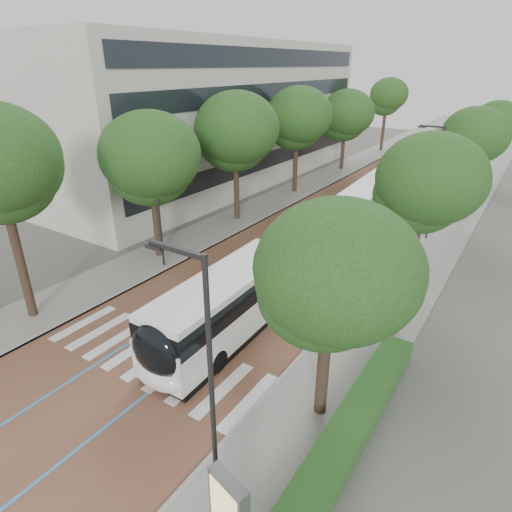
{
  "coord_description": "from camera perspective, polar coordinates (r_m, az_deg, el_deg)",
  "views": [
    {
      "loc": [
        12.35,
        -9.44,
        11.86
      ],
      "look_at": [
        0.85,
        8.14,
        2.4
      ],
      "focal_mm": 30.0,
      "sensor_mm": 36.0,
      "label": 1
    }
  ],
  "objects": [
    {
      "name": "ground",
      "position": [
        19.56,
        -15.81,
        -14.19
      ],
      "size": [
        160.0,
        160.0,
        0.0
      ],
      "primitive_type": "plane",
      "color": "#51544C",
      "rests_on": "ground"
    },
    {
      "name": "road",
      "position": [
        52.32,
        18.95,
        9.86
      ],
      "size": [
        11.0,
        140.0,
        0.02
      ],
      "primitive_type": "cube",
      "color": "brown",
      "rests_on": "ground"
    },
    {
      "name": "sidewalk_left",
      "position": [
        54.57,
        11.28,
        11.3
      ],
      "size": [
        4.0,
        140.0,
        0.12
      ],
      "primitive_type": "cube",
      "color": "gray",
      "rests_on": "ground"
    },
    {
      "name": "sidewalk_right",
      "position": [
        51.06,
        27.09,
        8.24
      ],
      "size": [
        4.0,
        140.0,
        0.12
      ],
      "primitive_type": "cube",
      "color": "gray",
      "rests_on": "ground"
    },
    {
      "name": "kerb_left",
      "position": [
        53.91,
        13.17,
        10.98
      ],
      "size": [
        0.2,
        140.0,
        0.14
      ],
      "primitive_type": "cube",
      "color": "gray",
      "rests_on": "ground"
    },
    {
      "name": "kerb_right",
      "position": [
        51.28,
        25.01,
        8.69
      ],
      "size": [
        0.2,
        140.0,
        0.14
      ],
      "primitive_type": "cube",
      "color": "gray",
      "rests_on": "ground"
    },
    {
      "name": "zebra_crossing",
      "position": [
        19.92,
        -13.26,
        -12.98
      ],
      "size": [
        10.55,
        3.6,
        0.01
      ],
      "color": "silver",
      "rests_on": "ground"
    },
    {
      "name": "lane_line_left",
      "position": [
        52.72,
        17.27,
        10.19
      ],
      "size": [
        0.12,
        126.0,
        0.01
      ],
      "primitive_type": "cube",
      "color": "#2A88D5",
      "rests_on": "road"
    },
    {
      "name": "lane_line_right",
      "position": [
        51.96,
        20.66,
        9.54
      ],
      "size": [
        0.12,
        126.0,
        0.01
      ],
      "primitive_type": "cube",
      "color": "#2A88D5",
      "rests_on": "road"
    },
    {
      "name": "office_building",
      "position": [
        49.38,
        -7.51,
        18.4
      ],
      "size": [
        18.11,
        40.0,
        14.0
      ],
      "color": "#B8B4AA",
      "rests_on": "ground"
    },
    {
      "name": "hedge",
      "position": [
        15.11,
        10.29,
        -24.92
      ],
      "size": [
        1.2,
        14.0,
        0.8
      ],
      "primitive_type": "cube",
      "color": "#1B4818",
      "rests_on": "sidewalk_right"
    },
    {
      "name": "streetlight_near",
      "position": [
        11.14,
        -6.8,
        -15.21
      ],
      "size": [
        1.82,
        0.2,
        8.0
      ],
      "color": "#2B2A2D",
      "rests_on": "sidewalk_right"
    },
    {
      "name": "streetlight_far",
      "position": [
        32.73,
        22.67,
        9.98
      ],
      "size": [
        1.82,
        0.2,
        8.0
      ],
      "color": "#2B2A2D",
      "rests_on": "sidewalk_right"
    },
    {
      "name": "lamp_post_left",
      "position": [
        26.55,
        -12.91,
        6.67
      ],
      "size": [
        0.14,
        0.14,
        8.0
      ],
      "primitive_type": "cylinder",
      "color": "#2B2A2D",
      "rests_on": "sidewalk_left"
    },
    {
      "name": "trees_left",
      "position": [
        39.27,
        2.64,
        16.73
      ],
      "size": [
        6.48,
        60.46,
        9.96
      ],
      "color": "black",
      "rests_on": "ground"
    },
    {
      "name": "trees_right",
      "position": [
        30.78,
        24.29,
        10.8
      ],
      "size": [
        5.68,
        47.11,
        8.43
      ],
      "color": "black",
      "rests_on": "ground"
    },
    {
      "name": "lead_bus",
      "position": [
        22.73,
        1.67,
        -2.53
      ],
      "size": [
        2.94,
        18.45,
        3.2
      ],
      "rotation": [
        0.0,
        0.0,
        0.02
      ],
      "color": "black",
      "rests_on": "ground"
    },
    {
      "name": "bus_queued_0",
      "position": [
        36.87,
        15.23,
        7.27
      ],
      "size": [
        3.14,
        12.51,
        3.2
      ],
      "rotation": [
        0.0,
        0.0,
        0.05
      ],
      "color": "white",
      "rests_on": "ground"
    },
    {
      "name": "bus_queued_1",
      "position": [
        48.23,
        20.94,
        10.42
      ],
      "size": [
        3.03,
        12.49,
        3.2
      ],
      "rotation": [
        0.0,
        0.0,
        -0.04
      ],
      "color": "white",
      "rests_on": "ground"
    }
  ]
}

